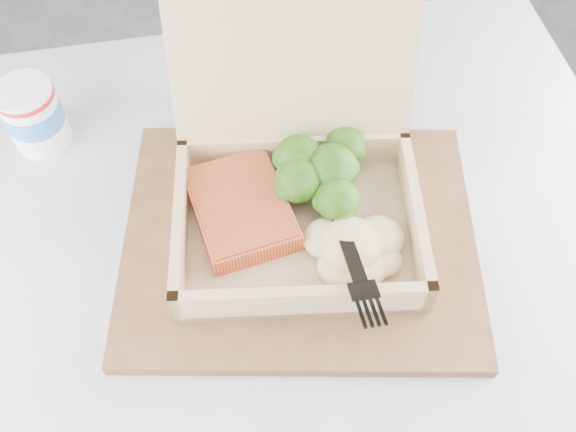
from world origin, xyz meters
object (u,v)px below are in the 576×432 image
object	(u,v)px
takeout_container	(296,169)
serving_tray	(300,239)
cafe_table	(293,361)
paper_cup	(33,114)

from	to	relation	value
takeout_container	serving_tray	bearing A→B (deg)	-87.50
cafe_table	takeout_container	bearing A→B (deg)	70.13
cafe_table	serving_tray	size ratio (longest dim) A/B	2.55
takeout_container	paper_cup	xyz separation A→B (m)	(-0.24, 0.18, -0.03)
cafe_table	takeout_container	xyz separation A→B (m)	(0.03, 0.09, 0.25)
serving_tray	cafe_table	bearing A→B (deg)	-114.42
serving_tray	takeout_container	size ratio (longest dim) A/B	1.14
cafe_table	takeout_container	size ratio (longest dim) A/B	2.90
takeout_container	cafe_table	bearing A→B (deg)	-93.36
serving_tray	takeout_container	bearing A→B (deg)	75.99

